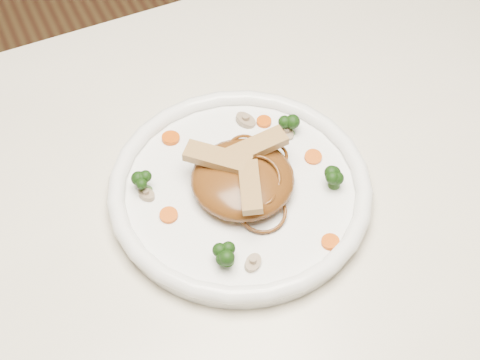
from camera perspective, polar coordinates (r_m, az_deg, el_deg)
name	(u,v)px	position (r m, az deg, el deg)	size (l,w,h in m)	color
table	(240,270)	(0.83, -0.01, -7.66)	(1.20, 0.80, 0.75)	silver
plate	(240,192)	(0.76, 0.00, -1.03)	(0.29, 0.29, 0.02)	white
noodle_mound	(243,179)	(0.74, 0.22, 0.12)	(0.12, 0.12, 0.04)	#593310
chicken_a	(256,147)	(0.74, 1.35, 2.83)	(0.07, 0.02, 0.01)	tan
chicken_b	(218,158)	(0.73, -1.91, 1.87)	(0.07, 0.02, 0.01)	tan
chicken_c	(250,187)	(0.71, 0.89, -0.59)	(0.07, 0.02, 0.01)	tan
broccoli_0	(290,125)	(0.80, 4.27, 4.67)	(0.02, 0.02, 0.03)	black
broccoli_1	(145,182)	(0.75, -8.08, -0.14)	(0.03, 0.03, 0.03)	black
broccoli_2	(228,253)	(0.68, -1.07, -6.24)	(0.03, 0.03, 0.03)	black
broccoli_3	(335,176)	(0.75, 8.12, 0.33)	(0.03, 0.03, 0.03)	black
carrot_0	(264,122)	(0.82, 2.05, 4.98)	(0.02, 0.02, 0.01)	#EC5608
carrot_1	(169,215)	(0.73, -6.08, -2.99)	(0.02, 0.02, 0.01)	#EC5608
carrot_2	(313,157)	(0.78, 6.24, 1.95)	(0.02, 0.02, 0.01)	#EC5608
carrot_3	(171,138)	(0.80, -5.91, 3.58)	(0.02, 0.02, 0.01)	#EC5608
carrot_4	(330,242)	(0.71, 7.69, -5.24)	(0.02, 0.02, 0.01)	#EC5608
mushroom_0	(253,263)	(0.69, 1.10, -7.06)	(0.02, 0.02, 0.01)	tan
mushroom_1	(287,133)	(0.80, 3.99, 4.01)	(0.02, 0.02, 0.01)	tan
mushroom_2	(146,195)	(0.75, -7.96, -1.23)	(0.02, 0.02, 0.01)	tan
mushroom_3	(246,120)	(0.82, 0.48, 5.09)	(0.03, 0.03, 0.01)	tan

